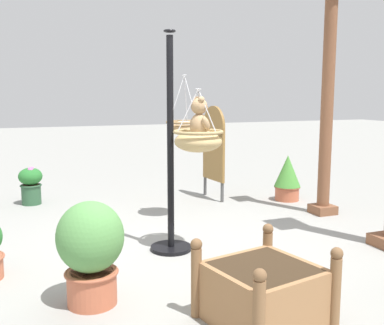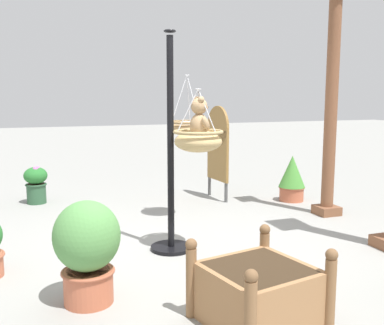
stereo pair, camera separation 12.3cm
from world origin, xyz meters
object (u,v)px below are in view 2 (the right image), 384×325
(hanging_basket_with_teddy, at_px, (198,140))
(display_sign_board, at_px, (218,144))
(teddy_bear, at_px, (200,121))
(potted_plant_bushy_green, at_px, (87,248))
(display_pole_central, at_px, (171,186))
(hanging_basket_left_high, at_px, (187,126))
(greenhouse_pillar_right, at_px, (331,107))
(wooden_planter_box, at_px, (258,292))
(potted_plant_fern_front, at_px, (292,178))
(potted_plant_small_succulent, at_px, (36,183))

(hanging_basket_with_teddy, relative_size, display_sign_board, 0.44)
(teddy_bear, distance_m, display_sign_board, 2.55)
(potted_plant_bushy_green, bearing_deg, hanging_basket_with_teddy, 123.83)
(display_pole_central, distance_m, teddy_bear, 0.75)
(teddy_bear, bearing_deg, hanging_basket_left_high, 167.05)
(display_pole_central, height_order, greenhouse_pillar_right, greenhouse_pillar_right)
(hanging_basket_with_teddy, xyz_separation_m, wooden_planter_box, (1.59, -0.13, -0.95))
(hanging_basket_with_teddy, xyz_separation_m, teddy_bear, (0.00, 0.02, 0.19))
(display_pole_central, height_order, teddy_bear, display_pole_central)
(teddy_bear, height_order, greenhouse_pillar_right, greenhouse_pillar_right)
(hanging_basket_left_high, bearing_deg, teddy_bear, -12.95)
(wooden_planter_box, distance_m, potted_plant_fern_front, 4.01)
(potted_plant_fern_front, relative_size, potted_plant_bushy_green, 0.86)
(hanging_basket_left_high, relative_size, potted_plant_fern_front, 1.06)
(potted_plant_fern_front, height_order, display_sign_board, display_sign_board)
(potted_plant_fern_front, bearing_deg, greenhouse_pillar_right, 0.96)
(teddy_bear, height_order, hanging_basket_left_high, hanging_basket_left_high)
(wooden_planter_box, relative_size, potted_plant_small_succulent, 1.59)
(wooden_planter_box, distance_m, potted_plant_bushy_green, 1.36)
(teddy_bear, xyz_separation_m, greenhouse_pillar_right, (-0.81, 2.18, 0.11))
(hanging_basket_left_high, distance_m, wooden_planter_box, 3.02)
(potted_plant_fern_front, xyz_separation_m, potted_plant_bushy_green, (2.52, -3.43, 0.10))
(display_pole_central, bearing_deg, potted_plant_bushy_green, -45.25)
(greenhouse_pillar_right, height_order, potted_plant_bushy_green, greenhouse_pillar_right)
(potted_plant_fern_front, height_order, potted_plant_bushy_green, potted_plant_bushy_green)
(hanging_basket_left_high, height_order, potted_plant_fern_front, hanging_basket_left_high)
(greenhouse_pillar_right, xyz_separation_m, potted_plant_bushy_green, (1.64, -3.44, -1.03))
(teddy_bear, bearing_deg, potted_plant_fern_front, 127.90)
(teddy_bear, height_order, display_sign_board, teddy_bear)
(display_pole_central, distance_m, potted_plant_small_succulent, 3.04)
(potted_plant_bushy_green, bearing_deg, hanging_basket_left_high, 143.19)
(potted_plant_fern_front, bearing_deg, wooden_planter_box, -35.30)
(teddy_bear, distance_m, potted_plant_small_succulent, 3.44)
(wooden_planter_box, bearing_deg, potted_plant_small_succulent, -161.97)
(greenhouse_pillar_right, bearing_deg, display_sign_board, -143.59)
(display_pole_central, distance_m, potted_plant_bushy_green, 1.41)
(hanging_basket_left_high, bearing_deg, potted_plant_small_succulent, -130.81)
(potted_plant_small_succulent, bearing_deg, teddy_bear, 29.18)
(greenhouse_pillar_right, relative_size, display_sign_board, 2.09)
(wooden_planter_box, height_order, potted_plant_fern_front, potted_plant_fern_front)
(hanging_basket_with_teddy, height_order, wooden_planter_box, hanging_basket_with_teddy)
(greenhouse_pillar_right, bearing_deg, display_pole_central, -75.00)
(display_pole_central, bearing_deg, greenhouse_pillar_right, 105.00)
(hanging_basket_with_teddy, xyz_separation_m, potted_plant_fern_front, (-1.69, 2.19, -0.83))
(teddy_bear, height_order, potted_plant_fern_front, teddy_bear)
(teddy_bear, relative_size, display_sign_board, 0.29)
(hanging_basket_left_high, height_order, potted_plant_bushy_green, hanging_basket_left_high)
(display_pole_central, xyz_separation_m, display_sign_board, (-2.07, 1.41, 0.18))
(greenhouse_pillar_right, height_order, potted_plant_small_succulent, greenhouse_pillar_right)
(display_pole_central, distance_m, display_sign_board, 2.51)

